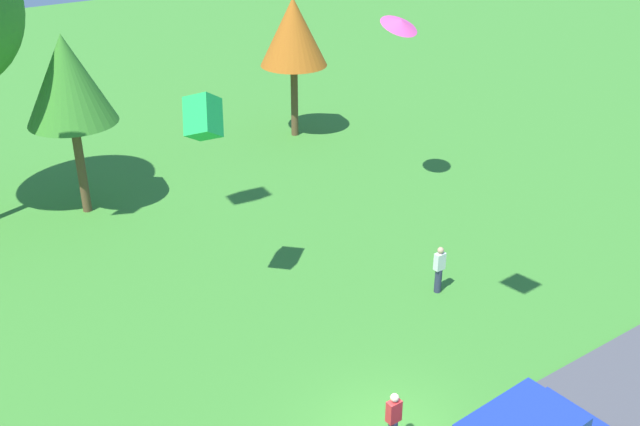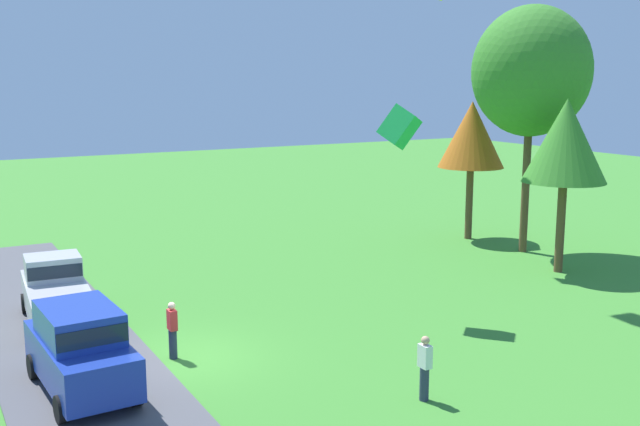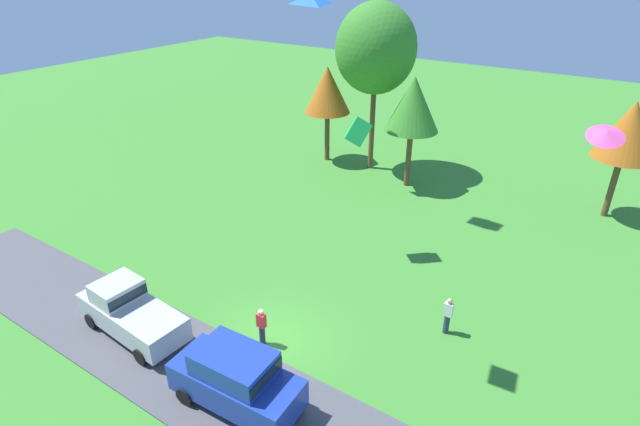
{
  "view_description": "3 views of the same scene",
  "coord_description": "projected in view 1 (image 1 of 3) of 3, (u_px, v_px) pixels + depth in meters",
  "views": [
    {
      "loc": [
        -9.79,
        -10.78,
        13.77
      ],
      "look_at": [
        1.89,
        5.99,
        3.43
      ],
      "focal_mm": 42.0,
      "sensor_mm": 36.0,
      "label": 1
    },
    {
      "loc": [
        20.04,
        -6.55,
        8.12
      ],
      "look_at": [
        -0.2,
        4.69,
        3.91
      ],
      "focal_mm": 42.0,
      "sensor_mm": 36.0,
      "label": 2
    },
    {
      "loc": [
        10.13,
        -11.76,
        13.94
      ],
      "look_at": [
        0.06,
        3.53,
        4.38
      ],
      "focal_mm": 28.0,
      "sensor_mm": 36.0,
      "label": 3
    }
  ],
  "objects": [
    {
      "name": "kite_delta_low_drifter",
      "position": [
        400.0,
        23.0,
        28.55
      ],
      "size": [
        1.77,
        1.77,
        0.86
      ],
      "primitive_type": "cone",
      "rotation": [
        -0.4,
        0.0,
        3.33
      ],
      "color": "#EA4C9E"
    },
    {
      "name": "person_beside_suv",
      "position": [
        439.0,
        269.0,
        24.86
      ],
      "size": [
        0.36,
        0.24,
        1.71
      ],
      "color": "#2D334C",
      "rests_on": "ground"
    },
    {
      "name": "tree_center_back",
      "position": [
        293.0,
        33.0,
        36.13
      ],
      "size": [
        3.29,
        3.29,
        6.95
      ],
      "color": "brown",
      "rests_on": "ground"
    },
    {
      "name": "person_on_lawn",
      "position": [
        393.0,
        421.0,
        18.43
      ],
      "size": [
        0.36,
        0.24,
        1.71
      ],
      "color": "#2D334C",
      "rests_on": "ground"
    },
    {
      "name": "kite_box_over_trees",
      "position": [
        203.0,
        117.0,
        21.7
      ],
      "size": [
        1.43,
        1.54,
        1.61
      ],
      "primitive_type": "cube",
      "rotation": [
        0.53,
        0.3,
        2.18
      ],
      "color": "green"
    },
    {
      "name": "tree_lone_near",
      "position": [
        67.0,
        80.0,
        28.22
      ],
      "size": [
        3.45,
        3.45,
        7.28
      ],
      "color": "brown",
      "rests_on": "ground"
    }
  ]
}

